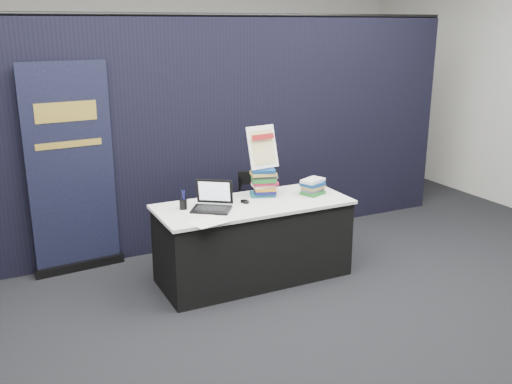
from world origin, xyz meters
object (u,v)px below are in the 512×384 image
Objects in this scene: pullup_banner at (72,182)px; stacking_chair at (261,207)px; info_sign at (263,148)px; book_stack_tall at (264,182)px; laptop at (209,203)px; book_stack_short at (313,187)px; display_table at (253,241)px.

pullup_banner reaches higher than stacking_chair.
pullup_banner is (-1.64, 0.76, -0.32)m from info_sign.
book_stack_tall is at bearing -96.93° from info_sign.
stacking_chair is at bearing 57.99° from info_sign.
info_sign reaches higher than book_stack_tall.
book_stack_tall is 0.32× the size of stacking_chair.
laptop is at bearing -166.18° from book_stack_tall.
pullup_banner is 1.93m from stacking_chair.
laptop is 1.04× the size of info_sign.
book_stack_short is 0.13× the size of pullup_banner.
display_table is 2.17× the size of stacking_chair.
stacking_chair is at bearing 109.68° from book_stack_short.
display_table is at bearing 179.40° from book_stack_short.
laptop is 0.21× the size of pullup_banner.
pullup_banner is at bearing 146.86° from display_table.
pullup_banner is at bearing 171.80° from laptop.
book_stack_short is 0.61× the size of info_sign.
display_table is at bearing -140.12° from book_stack_tall.
pullup_banner reaches higher than book_stack_short.
stacking_chair is at bearing 66.31° from book_stack_tall.
book_stack_tall is at bearing -30.28° from pullup_banner.
pullup_banner is (-1.45, 0.95, 0.52)m from display_table.
info_sign is (0.62, 0.18, 0.41)m from laptop.
info_sign is 0.20× the size of pullup_banner.
info_sign is 0.50× the size of stacking_chair.
book_stack_tall is 1.82m from pullup_banner.
laptop is 1.11m from stacking_chair.
info_sign is at bearing -29.41° from pullup_banner.
display_table is 1.81m from pullup_banner.
pullup_banner is at bearing 148.20° from info_sign.
laptop is at bearing -170.48° from info_sign.
info_sign reaches higher than laptop.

